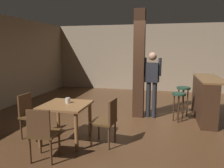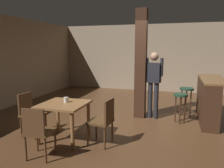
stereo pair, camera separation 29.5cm
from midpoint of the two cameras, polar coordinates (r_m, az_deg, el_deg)
The scene contains 12 objects.
ground_plane at distance 5.34m, azimuth 2.94°, elevation -10.63°, with size 10.80×10.80×0.00m, color #4C301C.
wall_back at distance 9.49m, azimuth 8.15°, elevation 6.76°, with size 8.00×0.10×2.80m, color gray.
pillar at distance 5.75m, azimuth 5.62°, elevation 5.08°, with size 0.28×0.28×2.80m, color #382114.
dining_table at distance 4.42m, azimuth -13.84°, elevation -6.87°, with size 0.87×0.87×0.75m.
chair_west at distance 4.87m, azimuth -22.27°, elevation -7.09°, with size 0.45×0.45×0.89m.
chair_south at distance 3.79m, azimuth -19.93°, elevation -11.68°, with size 0.46×0.46×0.89m.
chair_east at distance 4.14m, azimuth -3.35°, elevation -9.26°, with size 0.46×0.46×0.89m.
napkin_cup at distance 4.44m, azimuth -13.36°, elevation -4.21°, with size 0.09×0.09×0.10m, color beige.
standing_person at distance 5.75m, azimuth 8.95°, elevation 1.02°, with size 0.47×0.26×1.72m.
bar_counter at distance 6.07m, azimuth 21.65°, elevation -3.40°, with size 0.56×1.84×1.08m.
bar_stool_near at distance 5.65m, azimuth 15.60°, elevation -4.12°, with size 0.34×0.34×0.73m.
bar_stool_mid at distance 6.24m, azimuth 16.84°, elevation -2.50°, with size 0.36×0.36×0.77m.
Camera 1 is at (0.78, -4.97, 1.84)m, focal length 35.00 mm.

